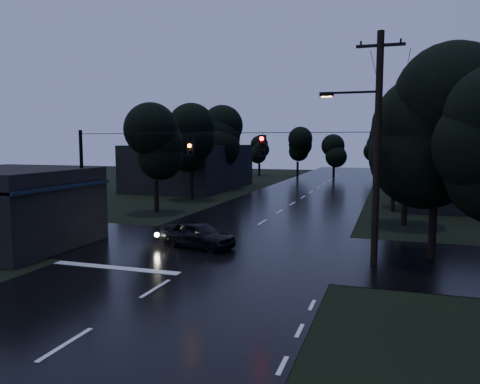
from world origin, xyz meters
The scene contains 17 objects.
ground centered at (0.00, 0.00, 0.00)m, with size 160.00×160.00×0.00m, color black.
main_road centered at (0.00, 30.00, 0.00)m, with size 12.00×120.00×0.02m, color black.
cross_street centered at (0.00, 12.00, 0.00)m, with size 60.00×9.00×0.02m, color black.
building_far_right centered at (14.00, 34.00, 2.20)m, with size 10.00×14.00×4.40m, color black.
building_far_left centered at (-14.00, 40.00, 2.50)m, with size 10.00×16.00×5.00m, color black.
utility_pole_main centered at (7.41, 11.00, 5.26)m, with size 3.50×0.30×10.00m.
utility_pole_far centered at (8.30, 28.00, 3.88)m, with size 2.00×0.30×7.50m.
anchor_pole_left centered at (-7.50, 11.00, 3.00)m, with size 0.18×0.18×6.00m, color black.
span_signals centered at (0.56, 10.99, 5.24)m, with size 15.00×0.37×1.12m.
tree_corner_near centered at (10.00, 13.00, 5.99)m, with size 4.48×4.48×9.44m.
tree_left_a centered at (-9.00, 22.00, 5.24)m, with size 3.92×3.92×8.26m.
tree_left_b centered at (-9.60, 30.00, 5.62)m, with size 4.20×4.20×8.85m.
tree_left_c centered at (-10.20, 40.00, 5.99)m, with size 4.48×4.48×9.44m.
tree_right_a centered at (9.00, 22.00, 5.62)m, with size 4.20×4.20×8.85m.
tree_right_b centered at (9.60, 30.00, 5.99)m, with size 4.48×4.48×9.44m.
tree_right_c centered at (10.20, 40.00, 6.37)m, with size 4.76×4.76×10.03m.
car centered at (-1.19, 11.70, 0.69)m, with size 1.62×4.03×1.37m, color black.
Camera 1 is at (8.10, -9.92, 5.39)m, focal length 35.00 mm.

